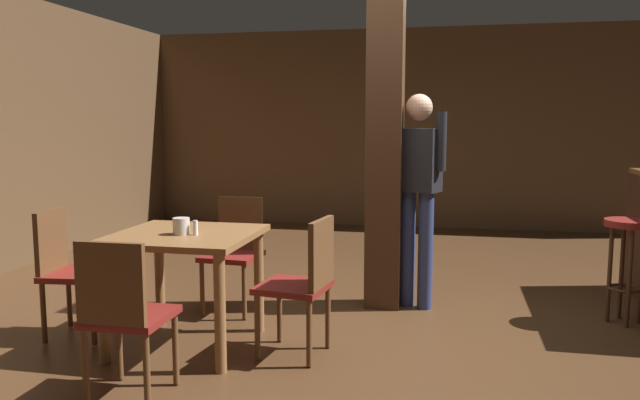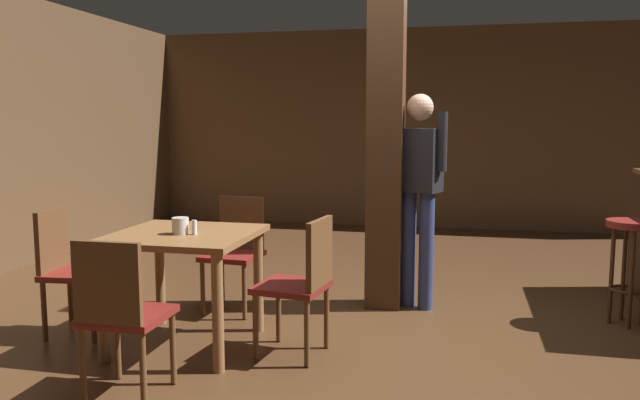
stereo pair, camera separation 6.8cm
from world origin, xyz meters
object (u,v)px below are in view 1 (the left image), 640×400
chair_north (235,247)px  chair_east (304,279)px  napkin_cup (181,226)px  dining_table (185,253)px  bar_stool_near (627,247)px  chair_west (68,266)px  standing_person (418,185)px  salt_shaker (195,228)px  chair_south (123,311)px

chair_north → chair_east: 1.17m
napkin_cup → chair_north: bearing=87.7°
dining_table → bar_stool_near: (3.01, 1.13, -0.05)m
chair_north → napkin_cup: size_ratio=8.15×
chair_west → chair_east: bearing=-0.6°
chair_north → standing_person: standing_person is taller
dining_table → salt_shaker: (0.10, -0.06, 0.19)m
chair_west → napkin_cup: (0.88, -0.06, 0.32)m
napkin_cup → bar_stool_near: (3.00, 1.19, -0.25)m
dining_table → chair_east: chair_east is taller
bar_stool_near → chair_east: bearing=-152.5°
chair_west → bar_stool_near: bearing=16.1°
chair_west → chair_east: size_ratio=1.00×
chair_west → bar_stool_near: size_ratio=1.13×
dining_table → bar_stool_near: bar_stool_near is taller
chair_south → chair_east: same height
dining_table → bar_stool_near: size_ratio=1.16×
salt_shaker → standing_person: (1.35, 1.28, 0.18)m
chair_north → bar_stool_near: 2.98m
dining_table → salt_shaker: 0.22m
bar_stool_near → napkin_cup: bearing=-158.4°
napkin_cup → bar_stool_near: 3.24m
napkin_cup → standing_person: bearing=41.5°
dining_table → salt_shaker: salt_shaker is taller
chair_east → dining_table: bearing=178.9°
dining_table → chair_east: (0.82, -0.02, -0.13)m
chair_south → napkin_cup: 0.87m
napkin_cup → bar_stool_near: size_ratio=0.14×
chair_east → salt_shaker: size_ratio=9.33×
chair_east → bar_stool_near: (2.19, 1.14, 0.08)m
dining_table → bar_stool_near: 3.21m
bar_stool_near → dining_table: bearing=-159.5°
chair_south → bar_stool_near: size_ratio=1.13×
chair_east → salt_shaker: 0.78m
standing_person → bar_stool_near: size_ratio=2.19×
chair_south → standing_person: bearing=55.6°
chair_west → chair_south: same height
chair_east → standing_person: size_ratio=0.52×
chair_west → chair_south: 1.25m
chair_east → napkin_cup: size_ratio=8.15×
salt_shaker → chair_west: bearing=176.3°
napkin_cup → salt_shaker: bearing=0.8°
napkin_cup → salt_shaker: (0.10, 0.00, -0.01)m
chair_west → standing_person: (2.33, 1.22, 0.50)m
chair_west → chair_south: (0.91, -0.87, 0.00)m
dining_table → chair_east: size_ratio=1.02×
salt_shaker → bar_stool_near: salt_shaker is taller
chair_east → standing_person: (0.64, 1.24, 0.50)m
dining_table → chair_west: (-0.88, 0.00, -0.13)m
napkin_cup → bar_stool_near: napkin_cup is taller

